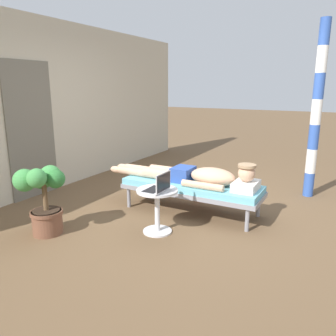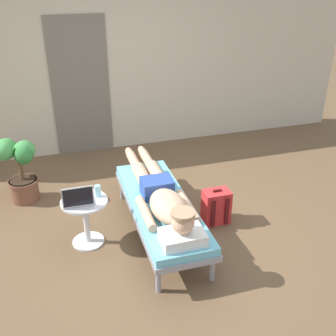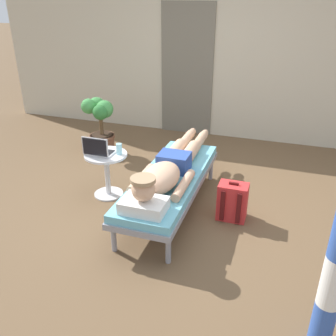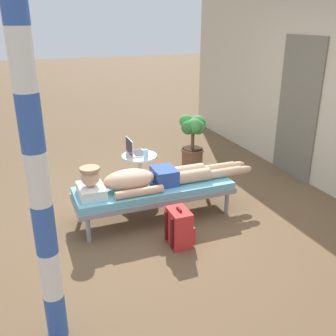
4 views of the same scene
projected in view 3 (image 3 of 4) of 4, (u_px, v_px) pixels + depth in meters
ground_plane at (175, 205)px, 4.17m from camera, size 40.00×40.00×0.00m
house_wall_back at (222, 50)px, 5.67m from camera, size 7.60×0.20×2.70m
house_door_panel at (187, 71)px, 5.86m from camera, size 0.84×0.03×2.04m
lounge_chair at (170, 181)px, 3.94m from camera, size 0.63×1.90×0.42m
person_reclining at (168, 169)px, 3.80m from camera, size 0.53×2.17×0.33m
side_table at (107, 167)px, 4.22m from camera, size 0.48×0.48×0.52m
laptop at (98, 150)px, 4.10m from camera, size 0.31×0.24×0.23m
drink_glass at (119, 149)px, 4.11m from camera, size 0.06×0.06×0.13m
backpack at (232, 202)px, 3.85m from camera, size 0.30×0.26×0.42m
potted_plant at (101, 122)px, 5.31m from camera, size 0.47×0.50×0.82m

